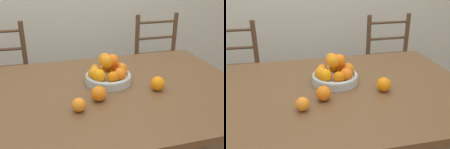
% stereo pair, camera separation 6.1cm
% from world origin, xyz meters
% --- Properties ---
extents(dining_table, '(1.62, 1.05, 0.76)m').
position_xyz_m(dining_table, '(0.00, 0.00, 0.67)').
color(dining_table, brown).
rests_on(dining_table, ground_plane).
extents(fruit_bowl, '(0.27, 0.27, 0.17)m').
position_xyz_m(fruit_bowl, '(0.06, 0.10, 0.82)').
color(fruit_bowl, '#B2B7B2').
rests_on(fruit_bowl, dining_table).
extents(orange_loose_0, '(0.08, 0.08, 0.08)m').
position_xyz_m(orange_loose_0, '(0.30, -0.07, 0.80)').
color(orange_loose_0, orange).
rests_on(orange_loose_0, dining_table).
extents(orange_loose_1, '(0.07, 0.07, 0.07)m').
position_xyz_m(orange_loose_1, '(-0.15, -0.18, 0.80)').
color(orange_loose_1, orange).
rests_on(orange_loose_1, dining_table).
extents(orange_loose_2, '(0.08, 0.08, 0.08)m').
position_xyz_m(orange_loose_2, '(-0.04, -0.10, 0.80)').
color(orange_loose_2, orange).
rests_on(orange_loose_2, dining_table).
extents(chair_left, '(0.43, 0.41, 0.98)m').
position_xyz_m(chair_left, '(-0.63, 0.82, 0.46)').
color(chair_left, '#513823').
rests_on(chair_left, ground_plane).
extents(chair_right, '(0.42, 0.40, 0.98)m').
position_xyz_m(chair_right, '(0.76, 0.82, 0.46)').
color(chair_right, '#513823').
rests_on(chair_right, ground_plane).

